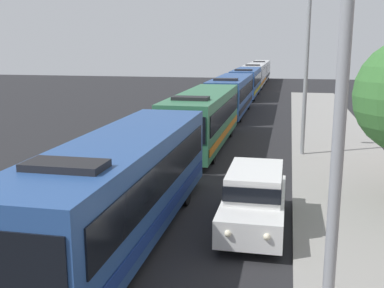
# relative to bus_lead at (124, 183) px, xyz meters

# --- Properties ---
(bus_lead) EXTENTS (2.58, 11.71, 3.21)m
(bus_lead) POSITION_rel_bus_lead_xyz_m (0.00, 0.00, 0.00)
(bus_lead) COLOR #284C8C
(bus_lead) RESTS_ON ground_plane
(bus_second_in_line) EXTENTS (2.58, 11.52, 3.21)m
(bus_second_in_line) POSITION_rel_bus_lead_xyz_m (-0.00, 12.87, -0.00)
(bus_second_in_line) COLOR #33724C
(bus_second_in_line) RESTS_ON ground_plane
(bus_middle) EXTENTS (2.58, 11.93, 3.21)m
(bus_middle) POSITION_rel_bus_lead_xyz_m (0.00, 25.55, 0.00)
(bus_middle) COLOR #284C8C
(bus_middle) RESTS_ON ground_plane
(bus_fourth_in_line) EXTENTS (2.58, 11.15, 3.21)m
(bus_fourth_in_line) POSITION_rel_bus_lead_xyz_m (-0.00, 38.79, -0.00)
(bus_fourth_in_line) COLOR #284C8C
(bus_fourth_in_line) RESTS_ON ground_plane
(bus_rear) EXTENTS (2.58, 11.83, 3.21)m
(bus_rear) POSITION_rel_bus_lead_xyz_m (0.00, 50.91, 0.00)
(bus_rear) COLOR silver
(bus_rear) RESTS_ON ground_plane
(bus_tail_end) EXTENTS (2.58, 12.34, 3.21)m
(bus_tail_end) POSITION_rel_bus_lead_xyz_m (0.00, 63.69, 0.00)
(bus_tail_end) COLOR silver
(bus_tail_end) RESTS_ON ground_plane
(white_suv) EXTENTS (1.86, 4.96, 1.90)m
(white_suv) POSITION_rel_bus_lead_xyz_m (3.70, 1.55, -0.66)
(white_suv) COLOR white
(white_suv) RESTS_ON ground_plane
(streetlamp_near) EXTENTS (5.87, 0.28, 8.09)m
(streetlamp_near) POSITION_rel_bus_lead_xyz_m (5.40, -4.81, 3.43)
(streetlamp_near) COLOR gray
(streetlamp_near) RESTS_ON sidewalk
(streetlamp_mid) EXTENTS (5.81, 0.28, 8.46)m
(streetlamp_mid) POSITION_rel_bus_lead_xyz_m (5.40, 11.58, 3.62)
(streetlamp_mid) COLOR gray
(streetlamp_mid) RESTS_ON sidewalk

